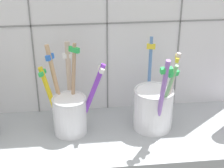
% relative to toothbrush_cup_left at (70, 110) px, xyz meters
% --- Properties ---
extents(counter_slab, '(0.64, 0.22, 0.02)m').
position_rel_toothbrush_cup_left_xyz_m(counter_slab, '(0.09, -0.02, -0.06)').
color(counter_slab, '#9EA3A8').
rests_on(counter_slab, ground).
extents(tile_wall_back, '(0.64, 0.02, 0.45)m').
position_rel_toothbrush_cup_left_xyz_m(tile_wall_back, '(0.09, 0.10, 0.15)').
color(tile_wall_back, white).
rests_on(tile_wall_back, ground).
extents(toothbrush_cup_left, '(0.14, 0.10, 0.19)m').
position_rel_toothbrush_cup_left_xyz_m(toothbrush_cup_left, '(0.00, 0.00, 0.00)').
color(toothbrush_cup_left, white).
rests_on(toothbrush_cup_left, counter_slab).
extents(toothbrush_cup_right, '(0.09, 0.14, 0.18)m').
position_rel_toothbrush_cup_left_xyz_m(toothbrush_cup_right, '(0.18, -0.00, -0.00)').
color(toothbrush_cup_right, white).
rests_on(toothbrush_cup_right, counter_slab).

